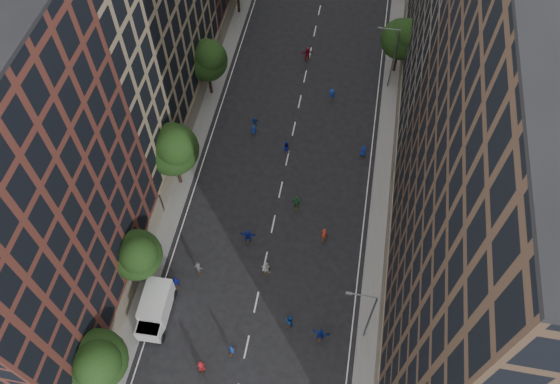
# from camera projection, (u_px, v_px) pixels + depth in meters

# --- Properties ---
(ground) EXTENTS (240.00, 240.00, 0.00)m
(ground) POSITION_uv_depth(u_px,v_px,m) (299.00, 105.00, 67.78)
(ground) COLOR black
(ground) RESTS_ON ground
(sidewalk_left) EXTENTS (4.00, 105.00, 0.15)m
(sidewalk_left) POSITION_uv_depth(u_px,v_px,m) (220.00, 52.00, 73.01)
(sidewalk_left) COLOR slate
(sidewalk_left) RESTS_ON ground
(sidewalk_right) EXTENTS (4.00, 105.00, 0.15)m
(sidewalk_right) POSITION_uv_depth(u_px,v_px,m) (400.00, 74.00, 70.65)
(sidewalk_right) COLOR slate
(sidewalk_right) RESTS_ON ground
(bldg_right_a) EXTENTS (14.00, 30.00, 36.00)m
(bldg_right_a) POSITION_uv_depth(u_px,v_px,m) (523.00, 226.00, 37.25)
(bldg_right_a) COLOR #4D3829
(bldg_right_a) RESTS_ON ground
(tree_left_0) EXTENTS (5.20, 5.20, 8.83)m
(tree_left_0) POSITION_uv_depth(u_px,v_px,m) (96.00, 361.00, 44.09)
(tree_left_0) COLOR black
(tree_left_0) RESTS_ON ground
(tree_left_1) EXTENTS (4.80, 4.80, 8.21)m
(tree_left_1) POSITION_uv_depth(u_px,v_px,m) (137.00, 255.00, 49.92)
(tree_left_1) COLOR black
(tree_left_1) RESTS_ON ground
(tree_left_2) EXTENTS (5.60, 5.60, 9.45)m
(tree_left_2) POSITION_uv_depth(u_px,v_px,m) (173.00, 148.00, 55.81)
(tree_left_2) COLOR black
(tree_left_2) RESTS_ON ground
(tree_left_3) EXTENTS (5.00, 5.00, 8.58)m
(tree_left_3) POSITION_uv_depth(u_px,v_px,m) (208.00, 59.00, 63.95)
(tree_left_3) COLOR black
(tree_left_3) RESTS_ON ground
(tree_right_a) EXTENTS (5.00, 5.00, 8.39)m
(tree_right_a) POSITION_uv_depth(u_px,v_px,m) (403.00, 38.00, 66.29)
(tree_right_a) COLOR black
(tree_right_a) RESTS_ON ground
(streetlamp_near) EXTENTS (2.64, 0.22, 9.06)m
(streetlamp_near) POSITION_uv_depth(u_px,v_px,m) (368.00, 315.00, 47.11)
(streetlamp_near) COLOR #595B60
(streetlamp_near) RESTS_ON ground
(streetlamp_far) EXTENTS (2.64, 0.22, 9.06)m
(streetlamp_far) POSITION_uv_depth(u_px,v_px,m) (392.00, 56.00, 65.21)
(streetlamp_far) COLOR #595B60
(streetlamp_far) RESTS_ON ground
(cargo_van) EXTENTS (2.72, 5.52, 2.90)m
(cargo_van) POSITION_uv_depth(u_px,v_px,m) (155.00, 309.00, 51.26)
(cargo_van) COLOR silver
(cargo_van) RESTS_ON ground
(skater_0) EXTENTS (0.97, 0.81, 1.69)m
(skater_0) POSITION_uv_depth(u_px,v_px,m) (155.00, 337.00, 50.46)
(skater_0) COLOR #121F95
(skater_0) RESTS_ON ground
(skater_1) EXTENTS (0.67, 0.52, 1.61)m
(skater_1) POSITION_uv_depth(u_px,v_px,m) (232.00, 350.00, 49.81)
(skater_1) COLOR navy
(skater_1) RESTS_ON ground
(skater_2) EXTENTS (1.01, 0.89, 1.75)m
(skater_2) POSITION_uv_depth(u_px,v_px,m) (290.00, 321.00, 51.28)
(skater_2) COLOR #123F97
(skater_2) RESTS_ON ground
(skater_4) EXTENTS (1.03, 0.65, 1.63)m
(skater_4) POSITION_uv_depth(u_px,v_px,m) (176.00, 282.00, 53.55)
(skater_4) COLOR navy
(skater_4) RESTS_ON ground
(skater_5) EXTENTS (1.66, 0.67, 1.74)m
(skater_5) POSITION_uv_depth(u_px,v_px,m) (320.00, 334.00, 50.54)
(skater_5) COLOR navy
(skater_5) RESTS_ON ground
(skater_6) EXTENTS (0.97, 0.79, 1.72)m
(skater_6) POSITION_uv_depth(u_px,v_px,m) (201.00, 366.00, 48.93)
(skater_6) COLOR maroon
(skater_6) RESTS_ON ground
(skater_7) EXTENTS (0.71, 0.48, 1.88)m
(skater_7) POSITION_uv_depth(u_px,v_px,m) (324.00, 234.00, 56.41)
(skater_7) COLOR #AB321C
(skater_7) RESTS_ON ground
(skater_8) EXTENTS (0.92, 0.74, 1.79)m
(skater_8) POSITION_uv_depth(u_px,v_px,m) (266.00, 268.00, 54.31)
(skater_8) COLOR #BABAB6
(skater_8) RESTS_ON ground
(skater_9) EXTENTS (1.03, 0.61, 1.56)m
(skater_9) POSITION_uv_depth(u_px,v_px,m) (198.00, 268.00, 54.45)
(skater_9) COLOR #3F3F44
(skater_9) RESTS_ON ground
(skater_10) EXTENTS (1.17, 0.59, 1.91)m
(skater_10) POSITION_uv_depth(u_px,v_px,m) (297.00, 203.00, 58.56)
(skater_10) COLOR #216F35
(skater_10) RESTS_ON ground
(skater_11) EXTENTS (1.70, 0.63, 1.80)m
(skater_11) POSITION_uv_depth(u_px,v_px,m) (248.00, 236.00, 56.33)
(skater_11) COLOR #122497
(skater_11) RESTS_ON ground
(skater_12) EXTENTS (0.83, 0.58, 1.60)m
(skater_12) POSITION_uv_depth(u_px,v_px,m) (363.00, 151.00, 62.68)
(skater_12) COLOR #13279B
(skater_12) RESTS_ON ground
(skater_13) EXTENTS (0.66, 0.47, 1.70)m
(skater_13) POSITION_uv_depth(u_px,v_px,m) (254.00, 130.00, 64.33)
(skater_13) COLOR #173CBD
(skater_13) RESTS_ON ground
(skater_14) EXTENTS (0.90, 0.74, 1.71)m
(skater_14) POSITION_uv_depth(u_px,v_px,m) (286.00, 147.00, 62.90)
(skater_14) COLOR #141EA6
(skater_14) RESTS_ON ground
(skater_15) EXTENTS (1.13, 0.75, 1.62)m
(skater_15) POSITION_uv_depth(u_px,v_px,m) (332.00, 95.00, 67.59)
(skater_15) COLOR #153AB2
(skater_15) RESTS_ON ground
(skater_16) EXTENTS (0.94, 0.54, 1.51)m
(skater_16) POSITION_uv_depth(u_px,v_px,m) (255.00, 122.00, 65.16)
(skater_16) COLOR blue
(skater_16) RESTS_ON ground
(skater_17) EXTENTS (1.86, 1.24, 1.92)m
(skater_17) POSITION_uv_depth(u_px,v_px,m) (307.00, 54.00, 71.48)
(skater_17) COLOR maroon
(skater_17) RESTS_ON ground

